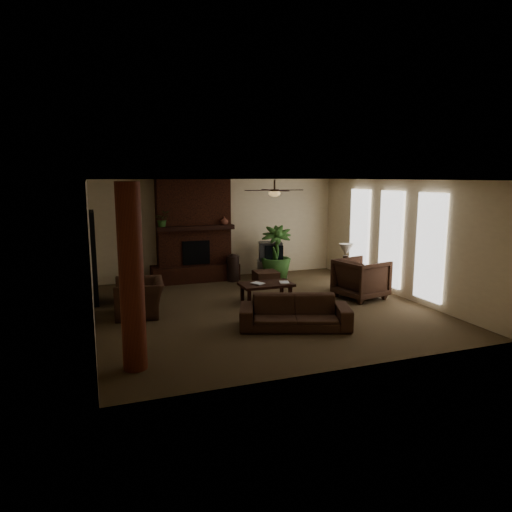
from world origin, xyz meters
name	(u,v)px	position (x,y,z in m)	size (l,w,h in m)	color
room_shell	(262,245)	(0.00, 0.00, 1.40)	(7.00, 7.00, 7.00)	brown
fireplace	(194,239)	(-0.80, 3.22, 1.16)	(2.40, 0.70, 2.80)	#471F12
windows	(391,239)	(3.45, 0.20, 1.35)	(0.08, 3.65, 2.35)	white
log_column	(132,278)	(-2.95, -2.40, 1.40)	(0.36, 0.36, 2.80)	maroon
doorway	(94,257)	(-3.44, 1.80, 1.05)	(0.10, 1.00, 2.10)	black
ceiling_fan	(275,192)	(0.40, 0.30, 2.53)	(1.35, 1.35, 0.37)	black
sofa	(295,307)	(0.10, -1.49, 0.41)	(2.10, 0.61, 0.82)	#3E271A
armchair_left	(139,292)	(-2.59, 0.41, 0.49)	(1.12, 0.73, 0.98)	#3E271A
armchair_right	(361,277)	(2.51, -0.02, 0.52)	(1.01, 0.95, 1.04)	#3E271A
coffee_table	(266,286)	(0.28, 0.48, 0.37)	(1.20, 0.70, 0.43)	black
ottoman	(266,279)	(0.82, 1.89, 0.20)	(0.60, 0.60, 0.40)	#3E271A
tv_stand	(272,268)	(1.39, 2.88, 0.25)	(0.85, 0.50, 0.50)	#B7B7BA
tv	(271,251)	(1.34, 2.87, 0.76)	(0.77, 0.69, 0.52)	#37373A
floor_vase	(233,266)	(0.18, 2.76, 0.43)	(0.34, 0.34, 0.77)	black
floor_plant	(276,264)	(1.38, 2.59, 0.42)	(0.84, 1.51, 0.84)	#315923
side_table_left	(131,290)	(-2.68, 1.51, 0.28)	(0.50, 0.50, 0.55)	black
lamp_left	(130,259)	(-2.67, 1.53, 1.00)	(0.43, 0.43, 0.65)	black
side_table_right	(345,280)	(2.57, 0.79, 0.28)	(0.50, 0.50, 0.55)	black
lamp_right	(346,252)	(2.54, 0.77, 1.00)	(0.38, 0.38, 0.65)	black
mantel_plant	(162,221)	(-1.69, 2.97, 1.72)	(0.38, 0.42, 0.33)	#315923
mantel_vase	(224,221)	(0.00, 2.97, 1.67)	(0.22, 0.23, 0.22)	brown
book_a	(255,279)	(-0.02, 0.43, 0.57)	(0.22, 0.03, 0.29)	#999999
book_b	(280,277)	(0.59, 0.41, 0.58)	(0.21, 0.02, 0.29)	#999999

